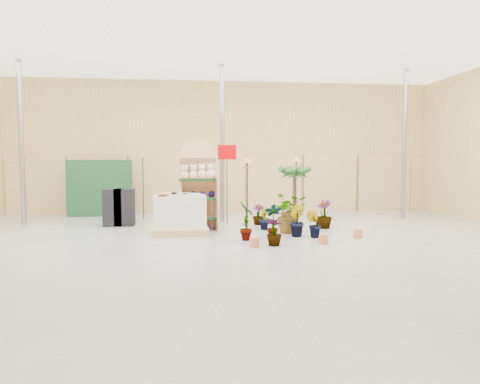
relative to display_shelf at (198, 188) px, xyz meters
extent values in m
cube|color=gray|center=(0.72, -2.18, -1.11)|extent=(15.00, 12.00, 0.10)
cube|color=white|center=(0.72, -2.18, 3.49)|extent=(15.00, 12.00, 0.10)
cube|color=tan|center=(0.72, 3.87, 1.19)|extent=(15.00, 0.10, 4.50)
cylinder|color=gray|center=(-4.78, 1.32, 1.19)|extent=(0.14, 0.14, 4.50)
cylinder|color=gray|center=(6.22, 1.32, 1.19)|extent=(0.14, 0.14, 4.50)
cylinder|color=gray|center=(0.72, 1.32, 1.19)|extent=(0.14, 0.14, 4.50)
cube|color=tan|center=(-5.28, 3.74, -0.06)|extent=(1.90, 0.06, 2.00)
cube|color=tan|center=(-3.28, 3.74, -0.06)|extent=(1.90, 0.06, 2.00)
cube|color=tan|center=(-1.28, 3.74, -0.06)|extent=(1.90, 0.06, 2.00)
cube|color=tan|center=(0.72, 3.74, -0.06)|extent=(1.90, 0.06, 2.00)
cube|color=tan|center=(2.72, 3.74, -0.06)|extent=(1.90, 0.06, 2.00)
cube|color=tan|center=(4.72, 3.74, -0.06)|extent=(1.90, 0.06, 2.00)
cube|color=tan|center=(6.72, 3.74, -0.06)|extent=(1.90, 0.06, 2.00)
cube|color=#E1A874|center=(0.00, 0.11, -0.14)|extent=(0.97, 0.24, 1.83)
cylinder|color=#E1A874|center=(0.00, 0.11, 0.77)|extent=(0.97, 0.24, 0.97)
cube|color=#E1A874|center=(0.00, -0.17, -0.73)|extent=(1.00, 0.68, 0.04)
cube|color=#0F3819|center=(0.00, -0.44, -0.73)|extent=(0.92, 0.18, 0.06)
cube|color=#E1A874|center=(0.00, -0.17, -0.25)|extent=(1.00, 0.68, 0.04)
cube|color=#0F3819|center=(0.00, -0.44, -0.25)|extent=(0.92, 0.18, 0.06)
cube|color=#E1A874|center=(0.00, -0.17, 0.23)|extent=(1.00, 0.68, 0.04)
cube|color=#0F3819|center=(0.00, -0.44, 0.23)|extent=(0.92, 0.18, 0.06)
cube|color=#E1A874|center=(-0.46, -0.17, -0.36)|extent=(0.13, 0.54, 1.40)
cube|color=#E1A874|center=(0.46, -0.17, -0.36)|extent=(0.13, 0.54, 1.40)
sphere|color=beige|center=(-0.32, -0.11, 0.35)|extent=(0.19, 0.19, 0.19)
sphere|color=beige|center=(-0.32, -0.11, 0.51)|extent=(0.15, 0.15, 0.15)
sphere|color=beige|center=(-0.11, -0.11, 0.36)|extent=(0.20, 0.20, 0.20)
sphere|color=beige|center=(-0.11, -0.11, 0.52)|extent=(0.15, 0.15, 0.15)
sphere|color=beige|center=(0.11, -0.11, 0.36)|extent=(0.22, 0.22, 0.22)
sphere|color=beige|center=(0.11, -0.11, 0.53)|extent=(0.15, 0.15, 0.15)
sphere|color=beige|center=(0.32, -0.11, 0.37)|extent=(0.23, 0.23, 0.23)
sphere|color=beige|center=(0.32, -0.11, 0.55)|extent=(0.15, 0.15, 0.15)
sphere|color=navy|center=(-0.34, -0.19, -0.15)|extent=(0.16, 0.16, 0.16)
sphere|color=navy|center=(-0.11, -0.07, -0.15)|extent=(0.16, 0.16, 0.16)
sphere|color=navy|center=(0.11, -0.19, -0.15)|extent=(0.16, 0.16, 0.16)
sphere|color=navy|center=(0.34, -0.07, -0.15)|extent=(0.16, 0.16, 0.16)
sphere|color=navy|center=(-0.25, -0.62, -0.98)|extent=(0.15, 0.15, 0.15)
sphere|color=navy|center=(-0.09, -0.38, -0.98)|extent=(0.15, 0.15, 0.15)
sphere|color=navy|center=(0.07, -0.62, -0.98)|extent=(0.15, 0.15, 0.15)
sphere|color=navy|center=(0.23, -0.38, -0.98)|extent=(0.15, 0.15, 0.15)
cube|color=tan|center=(-0.44, -0.66, -0.97)|extent=(1.38, 1.17, 0.17)
cube|color=white|center=(-0.44, -0.66, -0.51)|extent=(1.26, 1.05, 0.77)
cylinder|color=#C3B59D|center=(-0.72, -0.82, -0.10)|extent=(0.44, 0.44, 0.04)
cylinder|color=#C3B59D|center=(-0.44, -0.82, -0.10)|extent=(0.44, 0.44, 0.04)
cylinder|color=#C3B59D|center=(-0.16, -0.82, -0.10)|extent=(0.44, 0.44, 0.04)
cylinder|color=#C3B59D|center=(-0.72, -0.49, -0.10)|extent=(0.44, 0.44, 0.04)
cylinder|color=#C3B59D|center=(-0.44, -0.49, -0.10)|extent=(0.44, 0.44, 0.04)
cube|color=black|center=(-1.98, 0.85, -0.81)|extent=(0.50, 0.50, 0.50)
cube|color=black|center=(-1.98, 0.85, -0.31)|extent=(0.50, 0.50, 0.50)
cube|color=black|center=(-2.28, 0.85, -0.81)|extent=(0.50, 0.50, 0.50)
cube|color=black|center=(-2.28, 0.85, -0.31)|extent=(0.50, 0.50, 0.50)
cube|color=#194727|center=(-3.08, 3.02, -0.16)|extent=(2.00, 0.30, 1.80)
cylinder|color=gray|center=(0.82, 0.82, 0.04)|extent=(0.05, 0.05, 2.20)
cube|color=#B50004|center=(0.82, 0.78, 0.94)|extent=(0.50, 0.03, 0.40)
cylinder|color=black|center=(1.15, -1.07, -0.25)|extent=(0.02, 0.02, 1.61)
cylinder|color=#D16A46|center=(1.15, -1.07, 0.55)|extent=(0.30, 0.30, 0.02)
cone|color=#D16A46|center=(1.15, -1.07, 0.72)|extent=(0.34, 0.34, 0.14)
cylinder|color=black|center=(2.48, -0.40, -0.24)|extent=(0.02, 0.02, 1.63)
cylinder|color=#D16A46|center=(2.48, -0.40, 0.58)|extent=(0.30, 0.30, 0.02)
cone|color=#D16A46|center=(2.48, -0.40, 0.75)|extent=(0.34, 0.34, 0.14)
cylinder|color=black|center=(-1.62, 2.12, -0.17)|extent=(0.02, 0.02, 1.77)
cylinder|color=#D16A46|center=(-1.62, 2.12, 0.71)|extent=(0.30, 0.30, 0.02)
cone|color=#D16A46|center=(-1.62, 2.12, 0.88)|extent=(0.34, 0.34, 0.14)
cylinder|color=brown|center=(2.66, 0.53, -0.38)|extent=(0.10, 0.10, 1.36)
imported|color=#1F5B20|center=(1.04, -1.72, -0.62)|extent=(0.34, 0.48, 0.88)
imported|color=#1F5B20|center=(2.26, -1.33, -0.69)|extent=(0.39, 0.45, 0.74)
imported|color=#1F5B20|center=(2.21, -0.80, -0.60)|extent=(0.94, 0.85, 0.92)
imported|color=#1F5B20|center=(3.26, -0.24, -0.68)|extent=(0.58, 0.58, 0.75)
imported|color=#1F5B20|center=(1.68, -0.26, -0.78)|extent=(0.27, 0.33, 0.57)
imported|color=#1F5B20|center=(2.47, 0.19, -0.62)|extent=(0.98, 1.01, 0.87)
imported|color=#1F5B20|center=(1.54, -2.36, -0.77)|extent=(0.41, 0.41, 0.57)
imported|color=#1F5B20|center=(1.68, -1.52, -0.66)|extent=(0.42, 0.28, 0.80)
imported|color=#1F5B20|center=(2.62, -1.52, -0.75)|extent=(0.44, 0.42, 0.62)
imported|color=#1F5B20|center=(1.66, 0.60, -0.78)|extent=(0.32, 0.32, 0.56)
camera|label=1|loc=(-0.10, -10.99, 0.67)|focal=32.00mm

